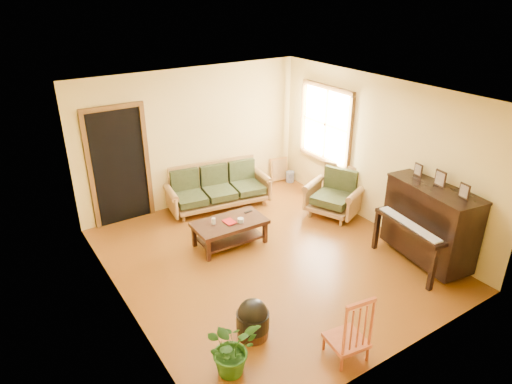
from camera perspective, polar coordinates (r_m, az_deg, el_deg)
floor at (r=7.28m, az=1.54°, el=-8.25°), size 5.00×5.00×0.00m
doorway at (r=8.29m, az=-16.71°, el=2.94°), size 1.08×0.16×2.05m
window at (r=8.85m, az=8.72°, el=8.36°), size 0.12×1.36×1.46m
sofa at (r=8.69m, az=-4.67°, el=0.60°), size 2.03×1.08×0.83m
coffee_table at (r=7.54m, az=-3.29°, el=-5.12°), size 1.19×0.67×0.43m
armchair at (r=8.46m, az=9.68°, el=-0.13°), size 1.14×1.16×0.89m
piano at (r=7.39m, az=20.86°, el=-3.85°), size 1.04×1.53×1.26m
footstool at (r=5.78m, az=-0.41°, el=-16.03°), size 0.53×0.53×0.39m
red_chair at (r=5.47m, az=11.41°, el=-15.96°), size 0.48×0.51×0.90m
leaning_frame at (r=9.91m, az=2.91°, el=2.90°), size 0.41×0.15×0.54m
ceramic_crock at (r=9.92m, az=4.27°, el=1.92°), size 0.21×0.21×0.23m
potted_plant at (r=5.29m, az=-3.10°, el=-18.89°), size 0.65×0.58×0.66m
book at (r=7.36m, az=-3.87°, el=-3.93°), size 0.17×0.23×0.02m
candle at (r=7.35m, az=-5.33°, el=-3.64°), size 0.07×0.07×0.11m
glass_jar at (r=7.39m, az=-1.95°, el=-3.54°), size 0.12×0.12×0.07m
remote at (r=7.71m, az=-0.97°, el=-2.47°), size 0.15×0.05×0.01m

